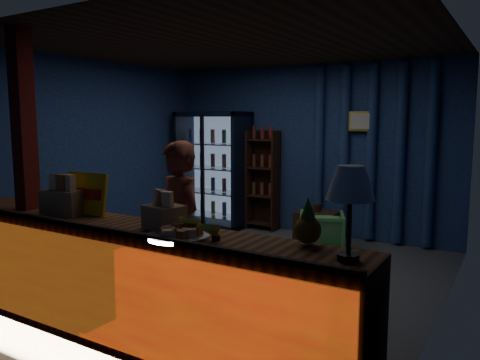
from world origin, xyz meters
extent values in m
plane|color=#515154|center=(0.00, 0.00, 0.00)|extent=(4.60, 4.60, 0.00)
plane|color=navy|center=(0.00, 2.20, 1.30)|extent=(4.60, 0.00, 4.60)
plane|color=navy|center=(0.00, -2.20, 1.30)|extent=(4.60, 0.00, 4.60)
plane|color=navy|center=(-2.30, 0.00, 1.30)|extent=(0.00, 4.40, 4.40)
plane|color=navy|center=(2.30, 0.00, 1.30)|extent=(0.00, 4.40, 4.40)
plane|color=#472D19|center=(0.00, 0.00, 2.60)|extent=(4.60, 4.60, 0.00)
cube|color=brown|center=(0.00, -1.90, 0.47)|extent=(4.40, 0.55, 0.95)
cube|color=red|center=(0.00, -2.19, 0.47)|extent=(4.35, 0.02, 0.81)
cube|color=#3A1F12|center=(0.00, -2.17, 0.97)|extent=(4.40, 0.04, 0.04)
cube|color=maroon|center=(-1.05, -1.90, 1.30)|extent=(0.16, 0.16, 2.60)
cube|color=black|center=(-1.55, 2.12, 0.95)|extent=(1.20, 0.06, 1.90)
cube|color=black|center=(-2.12, 1.85, 0.95)|extent=(0.06, 0.60, 1.90)
cube|color=black|center=(-0.98, 1.85, 0.95)|extent=(0.06, 0.60, 1.90)
cube|color=black|center=(-1.55, 1.85, 1.86)|extent=(1.20, 0.60, 0.08)
cube|color=black|center=(-1.55, 1.85, 0.04)|extent=(1.20, 0.60, 0.08)
cube|color=#99B2D8|center=(-1.55, 2.07, 0.95)|extent=(1.08, 0.02, 1.74)
cube|color=white|center=(-1.55, 1.57, 0.95)|extent=(1.12, 0.02, 1.78)
cube|color=black|center=(-1.55, 1.55, 0.95)|extent=(0.05, 0.05, 1.80)
cube|color=silver|center=(-1.55, 1.85, 0.17)|extent=(1.08, 0.48, 0.02)
cylinder|color=#C2411B|center=(-2.00, 1.85, 0.30)|extent=(0.07, 0.07, 0.22)
cylinder|color=#1A6A2B|center=(-1.77, 1.85, 0.30)|extent=(0.07, 0.07, 0.22)
cylinder|color=#A18C18|center=(-1.55, 1.85, 0.30)|extent=(0.07, 0.07, 0.22)
cylinder|color=navy|center=(-1.32, 1.85, 0.30)|extent=(0.07, 0.07, 0.22)
cylinder|color=maroon|center=(-1.10, 1.85, 0.30)|extent=(0.07, 0.07, 0.22)
cube|color=silver|center=(-1.55, 1.85, 0.57)|extent=(1.08, 0.48, 0.02)
cylinder|color=#1A6A2B|center=(-2.00, 1.85, 0.70)|extent=(0.07, 0.07, 0.22)
cylinder|color=#A18C18|center=(-1.77, 1.85, 0.70)|extent=(0.07, 0.07, 0.22)
cylinder|color=navy|center=(-1.55, 1.85, 0.70)|extent=(0.07, 0.07, 0.22)
cylinder|color=maroon|center=(-1.32, 1.85, 0.70)|extent=(0.07, 0.07, 0.22)
cylinder|color=#C2411B|center=(-1.10, 1.85, 0.70)|extent=(0.07, 0.07, 0.22)
cube|color=silver|center=(-1.55, 1.85, 0.97)|extent=(1.08, 0.48, 0.02)
cylinder|color=#A18C18|center=(-2.00, 1.85, 1.10)|extent=(0.07, 0.07, 0.22)
cylinder|color=navy|center=(-1.77, 1.85, 1.10)|extent=(0.07, 0.07, 0.22)
cylinder|color=maroon|center=(-1.55, 1.85, 1.10)|extent=(0.07, 0.07, 0.22)
cylinder|color=#C2411B|center=(-1.32, 1.85, 1.10)|extent=(0.07, 0.07, 0.22)
cylinder|color=#1A6A2B|center=(-1.10, 1.85, 1.10)|extent=(0.07, 0.07, 0.22)
cube|color=silver|center=(-1.55, 1.85, 1.37)|extent=(1.08, 0.48, 0.02)
cylinder|color=navy|center=(-2.00, 1.85, 1.50)|extent=(0.07, 0.07, 0.22)
cylinder|color=maroon|center=(-1.77, 1.85, 1.50)|extent=(0.07, 0.07, 0.22)
cylinder|color=#C2411B|center=(-1.55, 1.85, 1.50)|extent=(0.07, 0.07, 0.22)
cylinder|color=#1A6A2B|center=(-1.32, 1.85, 1.50)|extent=(0.07, 0.07, 0.22)
cylinder|color=#A18C18|center=(-1.10, 1.85, 1.50)|extent=(0.07, 0.07, 0.22)
cube|color=#3A1F12|center=(-0.70, 2.15, 0.80)|extent=(0.50, 0.02, 1.60)
cube|color=#3A1F12|center=(-0.93, 2.02, 0.80)|extent=(0.03, 0.28, 1.60)
cube|color=#3A1F12|center=(-0.46, 2.02, 0.80)|extent=(0.03, 0.28, 1.60)
cube|color=#3A1F12|center=(-0.70, 2.02, 0.10)|extent=(0.46, 0.26, 0.02)
cube|color=#3A1F12|center=(-0.70, 2.02, 0.55)|extent=(0.46, 0.26, 0.02)
cube|color=#3A1F12|center=(-0.70, 2.02, 1.00)|extent=(0.46, 0.26, 0.02)
cube|color=#3A1F12|center=(-0.70, 2.02, 1.45)|extent=(0.46, 0.26, 0.02)
cylinder|color=navy|center=(0.20, 2.14, 1.30)|extent=(0.14, 0.14, 2.50)
cylinder|color=navy|center=(0.60, 2.14, 1.30)|extent=(0.14, 0.14, 2.50)
cylinder|color=navy|center=(1.00, 2.14, 1.30)|extent=(0.14, 0.14, 2.50)
cylinder|color=navy|center=(1.40, 2.14, 1.30)|extent=(0.14, 0.14, 2.50)
cylinder|color=navy|center=(1.80, 2.14, 1.30)|extent=(0.14, 0.14, 2.50)
cube|color=yellow|center=(0.85, 2.10, 1.75)|extent=(0.36, 0.03, 0.28)
cube|color=silver|center=(0.85, 2.08, 1.75)|extent=(0.30, 0.01, 0.22)
imported|color=brown|center=(0.27, -1.33, 0.80)|extent=(0.68, 0.57, 1.59)
imported|color=#5BB65B|center=(0.60, 1.29, 0.27)|extent=(0.77, 0.78, 0.54)
cube|color=#3A1F12|center=(0.47, 1.46, 0.25)|extent=(0.58, 0.44, 0.51)
cylinder|color=#3A1F12|center=(0.47, 1.46, 0.56)|extent=(0.10, 0.10, 0.10)
cube|color=#DDAA0B|center=(-0.40, -1.78, 1.13)|extent=(0.46, 0.12, 0.37)
cube|color=red|center=(-0.40, -1.80, 1.13)|extent=(0.39, 0.05, 0.09)
cube|color=#A2794E|center=(-0.56, -1.87, 1.06)|extent=(0.39, 0.35, 0.22)
cube|color=orange|center=(-0.64, -1.89, 1.24)|extent=(0.10, 0.08, 0.14)
cube|color=#BB5D23|center=(-0.56, -1.87, 1.24)|extent=(0.10, 0.08, 0.14)
cube|color=orange|center=(-0.47, -1.85, 1.24)|extent=(0.10, 0.08, 0.14)
cube|color=#A2794E|center=(0.55, -1.85, 1.04)|extent=(0.32, 0.29, 0.18)
cube|color=orange|center=(0.48, -1.83, 1.19)|extent=(0.08, 0.06, 0.12)
cube|color=#BB5D23|center=(0.55, -1.85, 1.19)|extent=(0.08, 0.06, 0.12)
cube|color=orange|center=(0.62, -1.86, 1.19)|extent=(0.08, 0.06, 0.12)
cylinder|color=silver|center=(0.81, -2.00, 0.96)|extent=(0.46, 0.46, 0.02)
cube|color=orange|center=(0.90, -2.00, 1.00)|extent=(0.10, 0.07, 0.05)
cube|color=#BB5D23|center=(0.88, -1.94, 1.00)|extent=(0.12, 0.12, 0.05)
cube|color=orange|center=(0.81, -1.91, 1.00)|extent=(0.07, 0.10, 0.05)
cube|color=#BB5D23|center=(0.75, -1.94, 1.00)|extent=(0.12, 0.12, 0.05)
cube|color=orange|center=(0.72, -2.00, 1.00)|extent=(0.10, 0.07, 0.05)
cube|color=#BB5D23|center=(0.75, -2.07, 1.00)|extent=(0.12, 0.12, 0.05)
cube|color=orange|center=(0.81, -2.09, 1.00)|extent=(0.07, 0.10, 0.05)
cube|color=#BB5D23|center=(0.88, -2.07, 1.00)|extent=(0.12, 0.12, 0.05)
cylinder|color=black|center=(2.02, -1.92, 0.97)|extent=(0.13, 0.13, 0.04)
cylinder|color=black|center=(2.02, -1.92, 1.17)|extent=(0.03, 0.03, 0.40)
cone|color=white|center=(2.02, -1.92, 1.42)|extent=(0.29, 0.29, 0.20)
sphere|color=brown|center=(1.67, -1.71, 1.05)|extent=(0.18, 0.18, 0.18)
cone|color=#245E20|center=(1.67, -1.71, 1.20)|extent=(0.10, 0.10, 0.14)
camera|label=1|loc=(2.87, -4.53, 1.78)|focal=35.00mm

